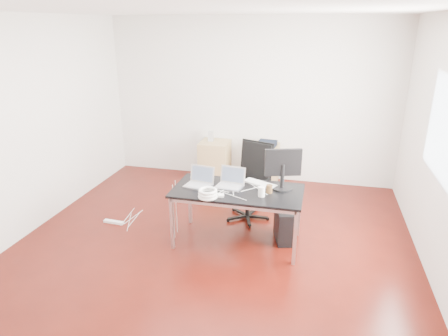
% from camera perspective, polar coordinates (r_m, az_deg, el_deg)
% --- Properties ---
extents(room_shell, '(5.00, 5.00, 5.00)m').
position_cam_1_polar(room_shell, '(4.64, -1.17, 4.14)').
color(room_shell, '#370B06').
rests_on(room_shell, ground).
extents(desk, '(1.60, 0.80, 0.73)m').
position_cam_1_polar(desk, '(4.97, 1.97, -3.67)').
color(desk, black).
rests_on(desk, ground).
extents(office_chair, '(0.60, 0.62, 1.08)m').
position_cam_1_polar(office_chair, '(5.68, 3.88, -1.37)').
color(office_chair, black).
rests_on(office_chair, ground).
extents(filing_cabinet_left, '(0.50, 0.50, 0.70)m').
position_cam_1_polar(filing_cabinet_left, '(7.16, -1.33, 1.08)').
color(filing_cabinet_left, '#A48552').
rests_on(filing_cabinet_left, ground).
extents(filing_cabinet_right, '(0.50, 0.50, 0.70)m').
position_cam_1_polar(filing_cabinet_right, '(7.00, 5.66, 0.52)').
color(filing_cabinet_right, '#A48552').
rests_on(filing_cabinet_right, ground).
extents(pc_tower, '(0.31, 0.49, 0.44)m').
position_cam_1_polar(pc_tower, '(5.27, 8.55, -7.93)').
color(pc_tower, black).
rests_on(pc_tower, ground).
extents(wastebasket, '(0.32, 0.32, 0.28)m').
position_cam_1_polar(wastebasket, '(7.09, 5.71, -1.04)').
color(wastebasket, black).
rests_on(wastebasket, ground).
extents(power_strip, '(0.30, 0.08, 0.04)m').
position_cam_1_polar(power_strip, '(5.91, -15.47, -7.44)').
color(power_strip, white).
rests_on(power_strip, ground).
extents(laptop_left, '(0.37, 0.30, 0.23)m').
position_cam_1_polar(laptop_left, '(5.07, -3.49, -1.87)').
color(laptop_left, silver).
rests_on(laptop_left, desk).
extents(laptop_right, '(0.36, 0.30, 0.23)m').
position_cam_1_polar(laptop_right, '(5.03, 0.95, -2.00)').
color(laptop_right, silver).
rests_on(laptop_right, desk).
extents(monitor, '(0.44, 0.26, 0.51)m').
position_cam_1_polar(monitor, '(4.94, 8.42, 0.17)').
color(monitor, black).
rests_on(monitor, desk).
extents(keyboard, '(0.46, 0.31, 0.02)m').
position_cam_1_polar(keyboard, '(5.12, 5.18, -2.22)').
color(keyboard, white).
rests_on(keyboard, desk).
extents(cup_white, '(0.09, 0.09, 0.12)m').
position_cam_1_polar(cup_white, '(4.76, 5.39, -3.38)').
color(cup_white, white).
rests_on(cup_white, desk).
extents(cup_brown, '(0.08, 0.08, 0.10)m').
position_cam_1_polar(cup_brown, '(4.87, 6.48, -2.99)').
color(cup_brown, '#52371C').
rests_on(cup_brown, desk).
extents(cable_coil, '(0.24, 0.24, 0.11)m').
position_cam_1_polar(cable_coil, '(4.71, -2.33, -3.67)').
color(cable_coil, white).
rests_on(cable_coil, desk).
extents(power_adapter, '(0.08, 0.08, 0.03)m').
position_cam_1_polar(power_adapter, '(4.75, -0.44, -3.95)').
color(power_adapter, white).
rests_on(power_adapter, desk).
extents(speaker, '(0.09, 0.09, 0.18)m').
position_cam_1_polar(speaker, '(7.08, -1.90, 4.58)').
color(speaker, '#9E9E9E').
rests_on(speaker, filing_cabinet_left).
extents(navy_garment, '(0.33, 0.28, 0.09)m').
position_cam_1_polar(navy_garment, '(6.83, 6.19, 3.50)').
color(navy_garment, black).
rests_on(navy_garment, filing_cabinet_right).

